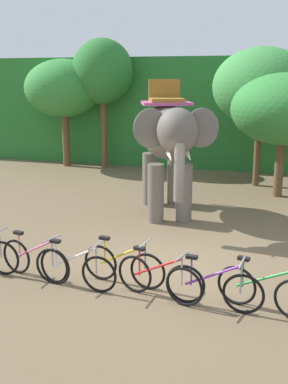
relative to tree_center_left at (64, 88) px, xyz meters
The scene contains 13 objects.
ground_plane 12.24m from the tree_center_left, 53.99° to the right, with size 80.00×80.00×0.00m, color brown.
foliage_hedge 7.95m from the tree_center_left, 28.58° to the left, with size 36.00×6.00×4.65m, color #28702D.
tree_center_left is the anchor object (origin of this frame).
tree_far_left 1.88m from the tree_center_left, ahead, with size 2.54×2.54×5.38m.
tree_far_right 8.38m from the tree_center_left, 10.55° to the right, with size 3.36×3.36×4.85m.
tree_center_right 9.48m from the tree_center_left, 17.80° to the right, with size 3.31×3.31×3.98m.
elephant 8.58m from the tree_center_left, 45.03° to the right, with size 2.83×4.21×3.78m.
bike_pink 12.11m from the tree_center_left, 67.33° to the right, with size 1.67×0.58×0.92m.
bike_white 12.63m from the tree_center_left, 63.65° to the right, with size 1.71×0.52×0.92m.
bike_yellow 12.67m from the tree_center_left, 59.41° to the right, with size 1.70×0.52×0.92m.
bike_red 13.38m from the tree_center_left, 57.28° to the right, with size 1.67×0.61×0.92m.
bike_purple 13.98m from the tree_center_left, 53.95° to the right, with size 1.71×0.52×0.92m.
bike_green 14.40m from the tree_center_left, 50.92° to the right, with size 1.66×0.64×0.92m.
Camera 1 is at (2.00, -8.71, 3.87)m, focal length 42.89 mm.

